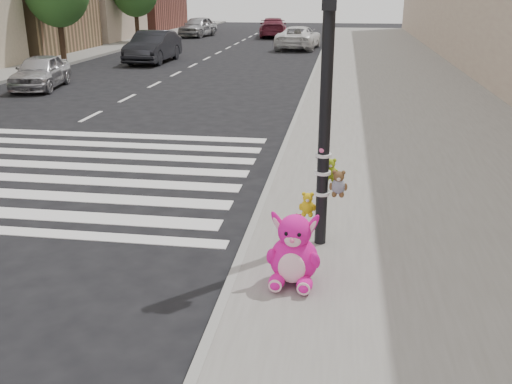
% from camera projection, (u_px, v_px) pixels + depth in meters
% --- Properties ---
extents(ground, '(120.00, 120.00, 0.00)m').
position_uv_depth(ground, '(97.00, 301.00, 6.89)').
color(ground, black).
rests_on(ground, ground).
extents(sidewalk_near, '(7.00, 80.00, 0.14)m').
position_uv_depth(sidewalk_near, '(421.00, 125.00, 15.49)').
color(sidewalk_near, slate).
rests_on(sidewalk_near, ground).
extents(sidewalk_far, '(6.00, 80.00, 0.14)m').
position_uv_depth(sidewalk_far, '(0.00, 66.00, 27.38)').
color(sidewalk_far, slate).
rests_on(sidewalk_far, ground).
extents(curb_edge, '(0.12, 80.00, 0.15)m').
position_uv_depth(curb_edge, '(295.00, 121.00, 15.97)').
color(curb_edge, gray).
rests_on(curb_edge, ground).
extents(signal_pole, '(0.67, 0.48, 4.00)m').
position_uv_depth(signal_pole, '(325.00, 126.00, 7.60)').
color(signal_pole, black).
rests_on(signal_pole, sidewalk_near).
extents(pink_bunny, '(0.66, 0.71, 0.94)m').
position_uv_depth(pink_bunny, '(294.00, 254.00, 6.93)').
color(pink_bunny, '#E91398').
rests_on(pink_bunny, sidewalk_near).
extents(red_teddy, '(0.14, 0.11, 0.18)m').
position_uv_depth(red_teddy, '(298.00, 219.00, 8.74)').
color(red_teddy, '#B01135').
rests_on(red_teddy, sidewalk_near).
extents(car_silver_far, '(2.08, 3.87, 1.25)m').
position_uv_depth(car_silver_far, '(40.00, 72.00, 21.36)').
color(car_silver_far, '#AEADB2').
rests_on(car_silver_far, ground).
extents(car_dark_far, '(1.72, 4.76, 1.56)m').
position_uv_depth(car_dark_far, '(153.00, 47.00, 28.94)').
color(car_dark_far, black).
rests_on(car_dark_far, ground).
extents(car_white_near, '(2.71, 5.16, 1.38)m').
position_uv_depth(car_white_near, '(299.00, 38.00, 35.44)').
color(car_white_near, white).
rests_on(car_white_near, ground).
extents(car_maroon_near, '(2.58, 5.23, 1.46)m').
position_uv_depth(car_maroon_near, '(273.00, 27.00, 44.13)').
color(car_maroon_near, maroon).
rests_on(car_maroon_near, ground).
extents(car_silver_deep, '(2.50, 4.74, 1.54)m').
position_uv_depth(car_silver_deep, '(198.00, 27.00, 44.57)').
color(car_silver_deep, '#A3A4A8').
rests_on(car_silver_deep, ground).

